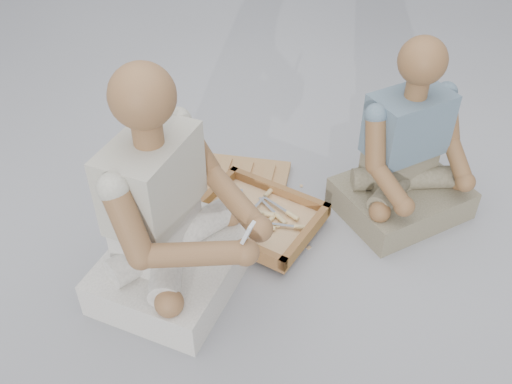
% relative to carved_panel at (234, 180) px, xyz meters
% --- Properties ---
extents(ground, '(60.00, 60.00, 0.00)m').
position_rel_carved_panel_xyz_m(ground, '(0.19, -0.56, -0.02)').
color(ground, '#A4A5AA').
rests_on(ground, ground).
extents(carved_panel, '(0.58, 0.40, 0.04)m').
position_rel_carved_panel_xyz_m(carved_panel, '(0.00, 0.00, 0.00)').
color(carved_panel, olive).
rests_on(carved_panel, ground).
extents(tool_tray, '(0.67, 0.60, 0.07)m').
position_rel_carved_panel_xyz_m(tool_tray, '(0.20, -0.30, 0.04)').
color(tool_tray, brown).
rests_on(tool_tray, carved_panel).
extents(chisel_0, '(0.22, 0.02, 0.02)m').
position_rel_carved_panel_xyz_m(chisel_0, '(0.23, -0.29, 0.07)').
color(chisel_0, silver).
rests_on(chisel_0, tool_tray).
extents(chisel_1, '(0.22, 0.03, 0.02)m').
position_rel_carved_panel_xyz_m(chisel_1, '(0.22, -0.36, 0.06)').
color(chisel_1, silver).
rests_on(chisel_1, tool_tray).
extents(chisel_2, '(0.09, 0.21, 0.02)m').
position_rel_carved_panel_xyz_m(chisel_2, '(0.27, -0.32, 0.05)').
color(chisel_2, silver).
rests_on(chisel_2, tool_tray).
extents(chisel_3, '(0.22, 0.04, 0.02)m').
position_rel_carved_panel_xyz_m(chisel_3, '(0.40, -0.34, 0.06)').
color(chisel_3, silver).
rests_on(chisel_3, tool_tray).
extents(chisel_4, '(0.20, 0.13, 0.02)m').
position_rel_carved_panel_xyz_m(chisel_4, '(0.35, -0.26, 0.06)').
color(chisel_4, silver).
rests_on(chisel_4, tool_tray).
extents(chisel_5, '(0.14, 0.19, 0.02)m').
position_rel_carved_panel_xyz_m(chisel_5, '(0.16, -0.36, 0.06)').
color(chisel_5, silver).
rests_on(chisel_5, tool_tray).
extents(chisel_6, '(0.21, 0.09, 0.02)m').
position_rel_carved_panel_xyz_m(chisel_6, '(0.27, -0.35, 0.05)').
color(chisel_6, silver).
rests_on(chisel_6, tool_tray).
extents(chisel_7, '(0.08, 0.22, 0.02)m').
position_rel_carved_panel_xyz_m(chisel_7, '(0.21, -0.15, 0.06)').
color(chisel_7, silver).
rests_on(chisel_7, tool_tray).
extents(chisel_8, '(0.17, 0.16, 0.02)m').
position_rel_carved_panel_xyz_m(chisel_8, '(0.30, -0.29, 0.06)').
color(chisel_8, silver).
rests_on(chisel_8, tool_tray).
extents(chisel_9, '(0.22, 0.05, 0.02)m').
position_rel_carved_panel_xyz_m(chisel_9, '(0.25, -0.36, 0.06)').
color(chisel_9, silver).
rests_on(chisel_9, tool_tray).
extents(chisel_10, '(0.19, 0.13, 0.02)m').
position_rel_carved_panel_xyz_m(chisel_10, '(0.17, -0.39, 0.05)').
color(chisel_10, silver).
rests_on(chisel_10, tool_tray).
extents(chisel_11, '(0.10, 0.21, 0.02)m').
position_rel_carved_panel_xyz_m(chisel_11, '(0.14, -0.29, 0.06)').
color(chisel_11, silver).
rests_on(chisel_11, tool_tray).
extents(wood_chip_0, '(0.02, 0.02, 0.00)m').
position_rel_carved_panel_xyz_m(wood_chip_0, '(0.15, -0.43, -0.02)').
color(wood_chip_0, '#DDAE82').
rests_on(wood_chip_0, ground).
extents(wood_chip_1, '(0.02, 0.02, 0.00)m').
position_rel_carved_panel_xyz_m(wood_chip_1, '(0.35, 0.06, -0.02)').
color(wood_chip_1, '#DDAE82').
rests_on(wood_chip_1, ground).
extents(wood_chip_2, '(0.02, 0.02, 0.00)m').
position_rel_carved_panel_xyz_m(wood_chip_2, '(0.38, -0.32, -0.02)').
color(wood_chip_2, '#DDAE82').
rests_on(wood_chip_2, ground).
extents(wood_chip_3, '(0.02, 0.02, 0.00)m').
position_rel_carved_panel_xyz_m(wood_chip_3, '(0.37, -0.16, -0.02)').
color(wood_chip_3, '#DDAE82').
rests_on(wood_chip_3, ground).
extents(wood_chip_4, '(0.02, 0.02, 0.00)m').
position_rel_carved_panel_xyz_m(wood_chip_4, '(0.44, -0.32, -0.02)').
color(wood_chip_4, '#DDAE82').
rests_on(wood_chip_4, ground).
extents(wood_chip_5, '(0.02, 0.02, 0.00)m').
position_rel_carved_panel_xyz_m(wood_chip_5, '(0.06, -0.13, -0.02)').
color(wood_chip_5, '#DDAE82').
rests_on(wood_chip_5, ground).
extents(wood_chip_6, '(0.02, 0.02, 0.00)m').
position_rel_carved_panel_xyz_m(wood_chip_6, '(-0.11, -0.54, -0.02)').
color(wood_chip_6, '#DDAE82').
rests_on(wood_chip_6, ground).
extents(wood_chip_7, '(0.02, 0.02, 0.00)m').
position_rel_carved_panel_xyz_m(wood_chip_7, '(0.34, -0.18, -0.02)').
color(wood_chip_7, '#DDAE82').
rests_on(wood_chip_7, ground).
extents(wood_chip_8, '(0.02, 0.02, 0.00)m').
position_rel_carved_panel_xyz_m(wood_chip_8, '(0.47, -0.38, -0.02)').
color(wood_chip_8, '#DDAE82').
rests_on(wood_chip_8, ground).
extents(wood_chip_9, '(0.02, 0.02, 0.00)m').
position_rel_carved_panel_xyz_m(wood_chip_9, '(0.23, -0.01, -0.02)').
color(wood_chip_9, '#DDAE82').
rests_on(wood_chip_9, ground).
extents(craftsman, '(0.72, 0.72, 1.02)m').
position_rel_carved_panel_xyz_m(craftsman, '(-0.06, -0.70, 0.33)').
color(craftsman, silver).
rests_on(craftsman, ground).
extents(companion, '(0.73, 0.72, 0.89)m').
position_rel_carved_panel_xyz_m(companion, '(0.84, 0.01, 0.28)').
color(companion, gray).
rests_on(companion, ground).
extents(mobile_phone, '(0.05, 0.05, 0.10)m').
position_rel_carved_panel_xyz_m(mobile_phone, '(0.30, -0.82, 0.45)').
color(mobile_phone, silver).
rests_on(mobile_phone, craftsman).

